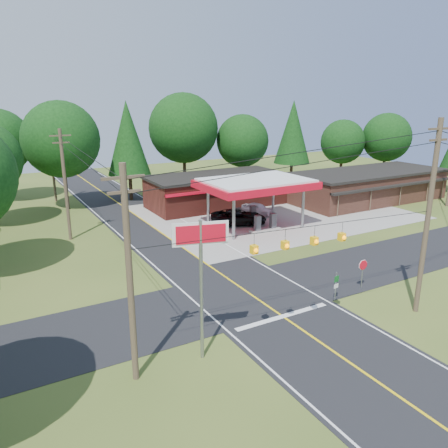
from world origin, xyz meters
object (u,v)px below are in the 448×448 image
octagonal_stop_sign (363,267)px  gas_canopy (256,185)px  sedan_car (258,209)px  suv_car (239,217)px  big_stop_sign (201,257)px

octagonal_stop_sign → gas_canopy: bearing=82.9°
sedan_car → suv_car: bearing=-173.1°
gas_canopy → octagonal_stop_sign: bearing=-97.1°
gas_canopy → big_stop_sign: bearing=-129.9°
gas_canopy → big_stop_sign: (-15.06, -18.01, 1.08)m
octagonal_stop_sign → sedan_car: bearing=76.0°
gas_canopy → suv_car: size_ratio=1.86×
suv_car → big_stop_sign: size_ratio=0.80×
sedan_car → big_stop_sign: size_ratio=0.53×
suv_car → sedan_car: 4.75m
sedan_car → big_stop_sign: (-18.06, -22.01, 4.70)m
sedan_car → octagonal_stop_sign: size_ratio=1.76×
suv_car → gas_canopy: bearing=-121.5°
sedan_car → octagonal_stop_sign: 20.71m
suv_car → sedan_car: suv_car is taller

